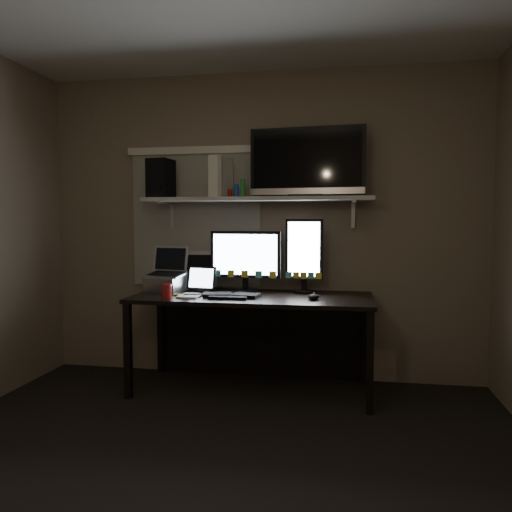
% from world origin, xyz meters
% --- Properties ---
extents(floor, '(3.60, 3.60, 0.00)m').
position_xyz_m(floor, '(0.00, 0.00, 0.00)').
color(floor, black).
rests_on(floor, ground).
extents(back_wall, '(3.60, 0.00, 3.60)m').
position_xyz_m(back_wall, '(0.00, 1.80, 1.25)').
color(back_wall, '#7E6F5A').
rests_on(back_wall, floor).
extents(window_blinds, '(1.10, 0.02, 1.10)m').
position_xyz_m(window_blinds, '(-0.55, 1.79, 1.30)').
color(window_blinds, '#B6B0A3').
rests_on(window_blinds, back_wall).
extents(desk, '(1.80, 0.75, 0.73)m').
position_xyz_m(desk, '(0.00, 1.55, 0.55)').
color(desk, black).
rests_on(desk, floor).
extents(wall_shelf, '(1.80, 0.35, 0.03)m').
position_xyz_m(wall_shelf, '(0.00, 1.62, 1.46)').
color(wall_shelf, beige).
rests_on(wall_shelf, back_wall).
extents(monitor_landscape, '(0.57, 0.10, 0.50)m').
position_xyz_m(monitor_landscape, '(-0.09, 1.58, 0.98)').
color(monitor_landscape, black).
rests_on(monitor_landscape, desk).
extents(monitor_portrait, '(0.30, 0.09, 0.59)m').
position_xyz_m(monitor_portrait, '(0.37, 1.63, 1.02)').
color(monitor_portrait, black).
rests_on(monitor_portrait, desk).
extents(keyboard, '(0.43, 0.17, 0.03)m').
position_xyz_m(keyboard, '(-0.14, 1.33, 0.74)').
color(keyboard, black).
rests_on(keyboard, desk).
extents(mouse, '(0.11, 0.14, 0.04)m').
position_xyz_m(mouse, '(0.47, 1.30, 0.75)').
color(mouse, black).
rests_on(mouse, desk).
extents(notepad, '(0.16, 0.22, 0.01)m').
position_xyz_m(notepad, '(-0.45, 1.29, 0.74)').
color(notepad, silver).
rests_on(notepad, desk).
extents(tablet, '(0.25, 0.14, 0.21)m').
position_xyz_m(tablet, '(-0.42, 1.49, 0.84)').
color(tablet, black).
rests_on(tablet, desk).
extents(file_sorter, '(0.25, 0.13, 0.31)m').
position_xyz_m(file_sorter, '(-0.49, 1.72, 0.88)').
color(file_sorter, black).
rests_on(file_sorter, desk).
extents(laptop, '(0.36, 0.32, 0.35)m').
position_xyz_m(laptop, '(-0.70, 1.48, 0.91)').
color(laptop, silver).
rests_on(laptop, desk).
extents(cup, '(0.08, 0.08, 0.11)m').
position_xyz_m(cup, '(-0.59, 1.16, 0.78)').
color(cup, maroon).
rests_on(cup, desk).
extents(sticky_notes, '(0.36, 0.29, 0.00)m').
position_xyz_m(sticky_notes, '(-0.49, 1.34, 0.73)').
color(sticky_notes, yellow).
rests_on(sticky_notes, desk).
extents(tv, '(0.91, 0.24, 0.54)m').
position_xyz_m(tv, '(0.39, 1.66, 1.75)').
color(tv, black).
rests_on(tv, wall_shelf).
extents(game_console, '(0.14, 0.28, 0.32)m').
position_xyz_m(game_console, '(-0.28, 1.60, 1.64)').
color(game_console, silver).
rests_on(game_console, wall_shelf).
extents(speaker, '(0.19, 0.22, 0.31)m').
position_xyz_m(speaker, '(-0.78, 1.60, 1.64)').
color(speaker, black).
rests_on(speaker, wall_shelf).
extents(bottles, '(0.23, 0.08, 0.14)m').
position_xyz_m(bottles, '(-0.15, 1.57, 1.55)').
color(bottles, '#A50F0C').
rests_on(bottles, wall_shelf).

